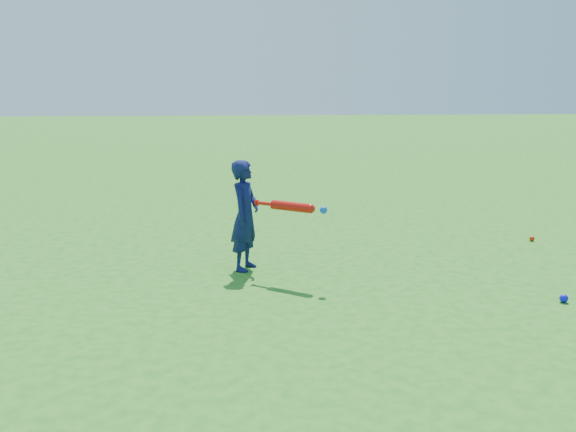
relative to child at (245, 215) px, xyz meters
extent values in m
plane|color=#216919|center=(-0.13, 0.24, -0.55)|extent=(80.00, 80.00, 0.00)
imported|color=#10154B|center=(0.00, 0.00, 0.00)|extent=(0.40, 0.47, 1.09)
sphere|color=red|center=(3.43, 0.84, -0.52)|extent=(0.06, 0.06, 0.06)
sphere|color=#0D12E1|center=(2.62, -1.32, -0.51)|extent=(0.07, 0.07, 0.07)
cylinder|color=red|center=(0.11, -0.15, 0.15)|extent=(0.05, 0.05, 0.06)
cylinder|color=red|center=(0.18, -0.21, 0.15)|extent=(0.17, 0.15, 0.04)
cylinder|color=red|center=(0.41, -0.39, 0.15)|extent=(0.38, 0.32, 0.09)
sphere|color=red|center=(0.57, -0.52, 0.15)|extent=(0.09, 0.09, 0.09)
sphere|color=blue|center=(0.68, -0.61, 0.15)|extent=(0.07, 0.07, 0.07)
camera|label=1|loc=(-0.25, -6.19, 1.21)|focal=40.00mm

